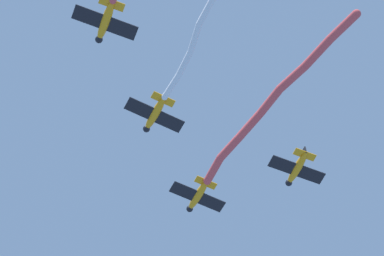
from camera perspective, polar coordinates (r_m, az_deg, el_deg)
name	(u,v)px	position (r m, az deg, el deg)	size (l,w,h in m)	color
airplane_lead	(198,196)	(80.44, 0.45, -5.30)	(4.74, 6.35, 1.58)	orange
smoke_trail_lead	(273,101)	(74.62, 6.32, 2.10)	(24.44, 3.43, 1.37)	#DB4C4C
airplane_left_wing	(155,114)	(75.08, -2.91, 1.08)	(4.73, 6.33, 1.58)	orange
airplane_right_wing	(297,169)	(79.60, 8.14, -3.16)	(4.83, 6.41, 1.58)	orange
airplane_slot	(105,22)	(70.81, -6.75, 8.20)	(4.84, 6.41, 1.58)	orange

